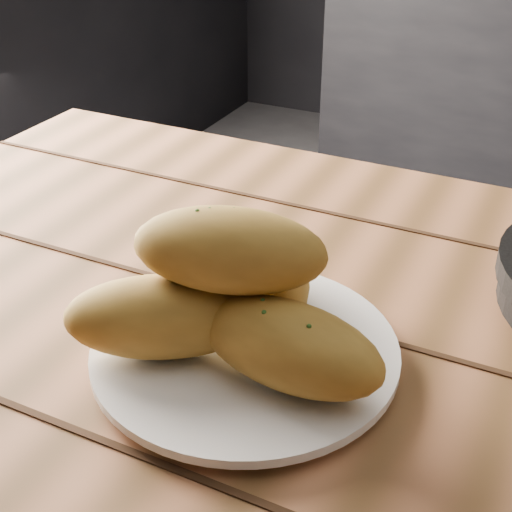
# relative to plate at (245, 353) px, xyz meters

# --- Properties ---
(plate) EXTENTS (0.25, 0.25, 0.02)m
(plate) POSITION_rel_plate_xyz_m (0.00, 0.00, 0.00)
(plate) COLOR white
(plate) RESTS_ON table
(bread_rolls) EXTENTS (0.26, 0.23, 0.12)m
(bread_rolls) POSITION_rel_plate_xyz_m (-0.01, -0.00, 0.05)
(bread_rolls) COLOR #AA812F
(bread_rolls) RESTS_ON plate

